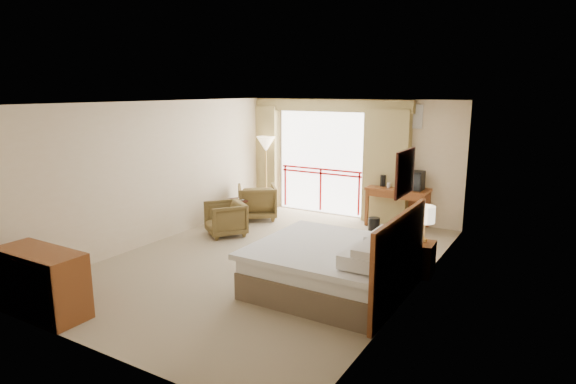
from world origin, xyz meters
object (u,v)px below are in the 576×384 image
Objects in this scene: bed at (334,266)px; armchair_far at (257,218)px; nightstand at (421,259)px; side_table at (238,207)px; table_lamp at (425,215)px; wastebasket at (374,225)px; desk at (399,196)px; dresser at (41,283)px; armchair_near at (226,235)px; tv at (413,180)px; floor_lamp at (266,147)px.

bed is 2.47× the size of armchair_far.
bed is at bearing -129.28° from nightstand.
bed reaches higher than side_table.
table_lamp is 2.52m from wastebasket.
wastebasket is at bearing -116.32° from desk.
armchair_far is 0.65× the size of dresser.
bed is 1.72m from table_lamp.
wastebasket is 0.40× the size of armchair_near.
tv is at bearing 90.05° from bed.
nightstand is 0.42× the size of desk.
armchair_far is at bearing -69.70° from floor_lamp.
nightstand is at bearing 41.19° from dresser.
armchair_far is at bearing -164.76° from desk.
dresser is (-2.96, -6.43, -0.60)m from tv.
table_lamp is at bearing 122.49° from armchair_far.
side_table is 0.29× the size of floor_lamp.
bed is 3.95× the size of nightstand.
table_lamp reaches higher than nightstand.
nightstand is at bearing 34.63° from armchair_near.
nightstand reaches higher than armchair_far.
bed reaches higher than desk.
armchair_near is at bearing 175.15° from nightstand.
desk reaches higher than armchair_far.
tv reaches higher than armchair_far.
armchair_near is at bearing -77.41° from floor_lamp.
armchair_far is 1.41m from armchair_near.
armchair_far is 0.48× the size of floor_lamp.
armchair_far is at bearing 160.71° from table_lamp.
nightstand is 0.63× the size of armchair_far.
side_table is at bearing 147.40° from armchair_near.
armchair_near is at bearing 155.81° from bed.
armchair_near is at bearing 59.15° from armchair_far.
armchair_far reaches higher than armchair_near.
bed reaches higher than armchair_near.
table_lamp is 4.49m from side_table.
floor_lamp is at bearing 178.44° from desk.
bed reaches higher than dresser.
table_lamp reaches higher than desk.
wastebasket is 2.99m from side_table.
floor_lamp is at bearing 134.38° from bed.
table_lamp is 0.75× the size of armchair_near.
tv reaches higher than table_lamp.
armchair_near is at bearing -144.85° from wastebasket.
nightstand is 1.03× the size of side_table.
wastebasket is 0.35× the size of armchair_far.
nightstand is 0.30× the size of floor_lamp.
bed reaches higher than armchair_far.
floor_lamp reaches higher than tv.
armchair_near is (-2.51, -1.77, -0.15)m from wastebasket.
table_lamp is at bearing 35.34° from armchair_near.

